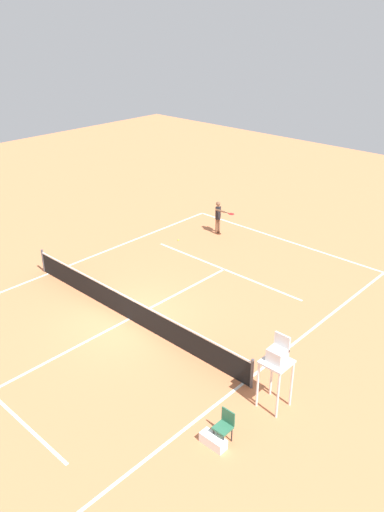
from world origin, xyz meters
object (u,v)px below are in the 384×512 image
(player_serving, at_px, (219,215))
(courtside_chair_near, at_px, (225,425))
(tennis_ball, at_px, (178,240))
(equipment_bag, at_px, (213,441))
(umpire_chair, at_px, (277,361))

(player_serving, distance_m, courtside_chair_near, 14.31)
(tennis_ball, bearing_deg, equipment_bag, 138.22)
(equipment_bag, bearing_deg, player_serving, -50.32)
(umpire_chair, height_order, equipment_bag, umpire_chair)
(player_serving, xyz_separation_m, tennis_ball, (0.89, 2.10, -1.01))
(umpire_chair, relative_size, equipment_bag, 3.17)
(tennis_ball, relative_size, equipment_bag, 0.09)
(player_serving, distance_m, tennis_ball, 2.49)
(tennis_ball, distance_m, equipment_bag, 13.60)
(player_serving, height_order, equipment_bag, player_serving)
(tennis_ball, bearing_deg, courtside_chair_near, 139.59)
(equipment_bag, bearing_deg, courtside_chair_near, -105.61)
(courtside_chair_near, bearing_deg, equipment_bag, 74.39)
(player_serving, distance_m, equipment_bag, 14.53)
(umpire_chair, bearing_deg, player_serving, -42.56)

